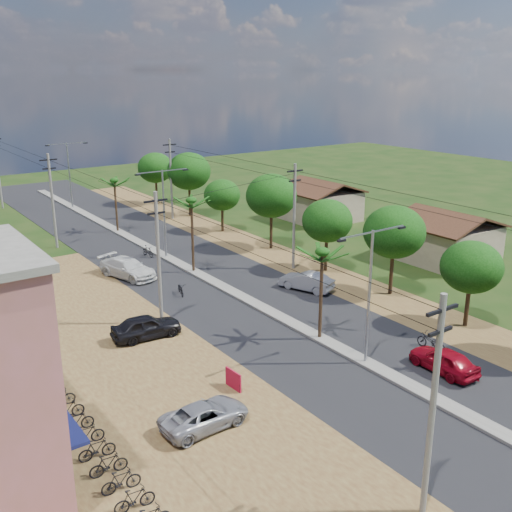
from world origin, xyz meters
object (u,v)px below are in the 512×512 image
(car_red_near, at_px, (444,361))
(car_parked_dark, at_px, (146,327))
(car_silver_mid, at_px, (306,282))
(roadside_sign, at_px, (233,380))
(car_white_far, at_px, (128,268))
(car_parked_silver, at_px, (205,416))
(parked_scooter_row, at_px, (97,449))
(moto_rider_east, at_px, (431,342))

(car_red_near, height_order, car_parked_dark, car_parked_dark)
(car_silver_mid, xyz_separation_m, roadside_sign, (-12.81, -9.30, -0.17))
(car_red_near, bearing_deg, car_silver_mid, -96.43)
(roadside_sign, bearing_deg, car_white_far, 78.90)
(car_parked_silver, bearing_deg, parked_scooter_row, 80.73)
(roadside_sign, bearing_deg, car_parked_dark, 93.48)
(car_white_far, relative_size, car_parked_dark, 1.22)
(car_parked_dark, height_order, moto_rider_east, car_parked_dark)
(car_red_near, relative_size, car_white_far, 0.76)
(car_red_near, height_order, car_parked_silver, car_red_near)
(car_red_near, bearing_deg, roadside_sign, -24.24)
(parked_scooter_row, bearing_deg, car_white_far, 63.11)
(car_red_near, distance_m, car_silver_mid, 14.70)
(car_red_near, xyz_separation_m, parked_scooter_row, (-18.80, 3.66, -0.20))
(car_silver_mid, distance_m, car_white_far, 14.65)
(car_red_near, height_order, car_white_far, car_white_far)
(car_parked_silver, relative_size, parked_scooter_row, 0.40)
(car_parked_silver, height_order, roadside_sign, car_parked_silver)
(car_parked_silver, relative_size, roadside_sign, 3.36)
(car_parked_dark, relative_size, moto_rider_east, 2.26)
(roadside_sign, bearing_deg, moto_rider_east, -16.99)
(car_red_near, xyz_separation_m, car_silver_mid, (2.15, 14.55, 0.00))
(car_red_near, xyz_separation_m, roadside_sign, (-10.66, 5.25, -0.16))
(car_parked_dark, distance_m, parked_scooter_row, 12.39)
(car_red_near, bearing_deg, car_parked_dark, -47.81)
(parked_scooter_row, bearing_deg, moto_rider_east, -4.07)
(car_parked_dark, bearing_deg, moto_rider_east, -125.73)
(roadside_sign, bearing_deg, car_parked_silver, -147.27)
(car_red_near, distance_m, parked_scooter_row, 19.16)
(car_red_near, distance_m, car_parked_silver, 14.06)
(car_silver_mid, relative_size, car_white_far, 0.79)
(car_white_far, relative_size, roadside_sign, 4.12)
(car_red_near, distance_m, roadside_sign, 11.89)
(car_red_near, distance_m, car_parked_dark, 18.04)
(car_silver_mid, height_order, car_parked_dark, car_parked_dark)
(car_silver_mid, bearing_deg, parked_scooter_row, 6.04)
(car_red_near, xyz_separation_m, car_white_far, (-7.85, 25.26, 0.08))
(parked_scooter_row, bearing_deg, car_parked_dark, 54.71)
(moto_rider_east, xyz_separation_m, parked_scooter_row, (-20.45, 1.46, -0.01))
(car_parked_dark, height_order, parked_scooter_row, car_parked_dark)
(parked_scooter_row, bearing_deg, roadside_sign, 11.05)
(car_red_near, bearing_deg, parked_scooter_row, -9.04)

